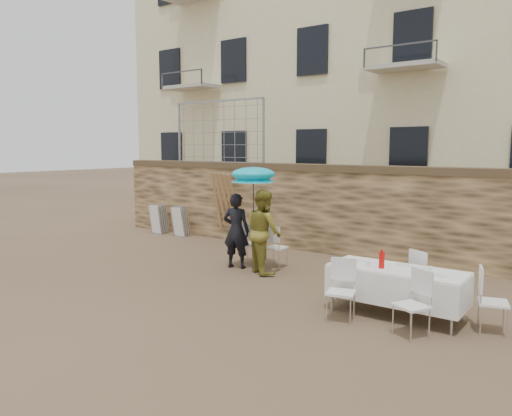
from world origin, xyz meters
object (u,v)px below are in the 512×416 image
Objects in this scene: banquet_table at (397,271)px; chair_stack_right at (183,221)px; table_chair_side at (493,301)px; chair_stack_left at (163,218)px; umbrella at (253,177)px; man_suit at (236,231)px; couple_chair_right at (276,246)px; soda_bottle at (382,260)px; couple_chair_left at (251,243)px; table_chair_front_right at (412,304)px; table_chair_back at (425,278)px; table_chair_front_left at (341,291)px; woman_dress at (264,231)px.

chair_stack_right reaches higher than banquet_table.
table_chair_side is 10.61m from chair_stack_left.
table_chair_side is 1.04× the size of chair_stack_right.
umbrella is 2.34× the size of chair_stack_left.
umbrella is at bearing -26.66° from chair_stack_right.
table_chair_side is (5.44, -0.89, -0.36)m from man_suit.
couple_chair_right is 1.04× the size of chair_stack_right.
soda_bottle is at bearing 149.83° from couple_chair_right.
umbrella reaches higher than couple_chair_left.
couple_chair_left is 1.00× the size of table_chair_side.
umbrella is 3.82m from soda_bottle.
table_chair_back is at bearing 127.92° from table_chair_front_right.
chair_stack_left is at bearing 158.60° from soda_bottle.
table_chair_front_left is (3.44, -1.74, -0.36)m from man_suit.
chair_stack_right is at bearing 54.91° from table_chair_side.
umbrella is at bearing 54.39° from couple_chair_right.
table_chair_front_left is at bearing -123.69° from soda_bottle.
table_chair_back reaches higher than banquet_table.
soda_bottle reaches higher than chair_stack_left.
chair_stack_left is (-8.14, 3.95, -0.02)m from table_chair_front_left.
woman_dress is 3.44m from banquet_table.
couple_chair_right is 5.66m from chair_stack_left.
table_chair_front_right is (4.14, -1.84, -1.55)m from umbrella.
soda_bottle is 1.11m from table_chair_back.
woman_dress is at bearing 93.27° from couple_chair_right.
couple_chair_left is at bearing -19.45° from chair_stack_left.
chair_stack_right is at bearing 135.50° from table_chair_front_left.
couple_chair_right is at bearing 56.58° from table_chair_side.
table_chair_front_right is at bearing -23.92° from umbrella.
chair_stack_left is (-5.11, 2.11, -1.57)m from umbrella.
woman_dress is 1.19m from umbrella.
banquet_table is (4.04, -0.99, -0.11)m from man_suit.
couple_chair_right reaches higher than chair_stack_left.
table_chair_front_left is at bearing -28.59° from chair_stack_right.
table_chair_side is at bearing -16.98° from chair_stack_left.
chair_stack_left is at bearing -41.35° from man_suit.
chair_stack_left is at bearing 138.23° from table_chair_front_left.
banquet_table is 2.19× the size of table_chair_side.
woman_dress is at bearing 62.74° from table_chair_side.
chair_stack_right is (-4.21, 2.11, -1.57)m from umbrella.
chair_stack_right is at bearing -36.23° from couple_chair_left.
man_suit is at bearing 137.30° from table_chair_front_left.
chair_stack_right is at bearing 0.00° from chair_stack_left.
woman_dress is at bearing 24.80° from table_chair_back.
man_suit is at bearing 166.28° from banquet_table.
banquet_table is 2.28× the size of chair_stack_right.
man_suit is at bearing 64.19° from table_chair_side.
couple_chair_right and table_chair_front_left have the same top height.
soda_bottle reaches higher than table_chair_front_left.
table_chair_side is at bearing 177.59° from table_chair_back.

